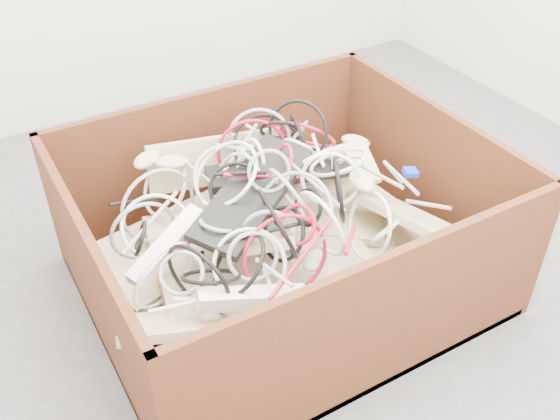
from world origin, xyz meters
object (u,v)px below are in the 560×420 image
cardboard_box (278,256)px  power_strip_right (253,298)px  power_strip_left (167,245)px  vga_plug (411,172)px

cardboard_box → power_strip_right: bearing=-129.7°
power_strip_left → vga_plug: 0.84m
power_strip_left → power_strip_right: power_strip_left is taller
power_strip_right → cardboard_box: bearing=66.5°
power_strip_left → power_strip_right: (0.12, -0.27, -0.03)m
cardboard_box → power_strip_left: 0.44m
power_strip_left → power_strip_right: size_ratio=0.98×
cardboard_box → power_strip_left: bearing=-175.3°
cardboard_box → power_strip_left: size_ratio=4.35×
power_strip_right → vga_plug: size_ratio=6.43×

